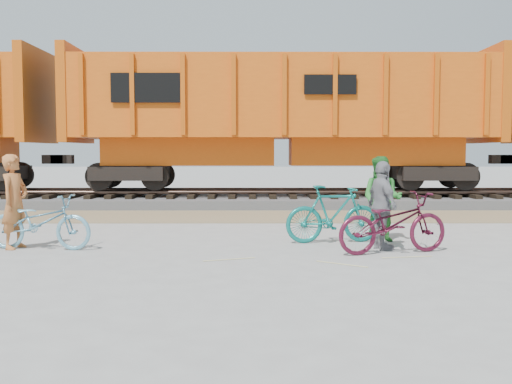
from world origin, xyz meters
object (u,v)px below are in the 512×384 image
bicycle_teal (333,214)px  person_woman (382,205)px  person_man (382,199)px  bicycle_maroon (393,223)px  bicycle_blue (40,222)px  person_solo (15,202)px  hopper_car_center (282,115)px

bicycle_teal → person_woman: bearing=-143.4°
person_man → bicycle_maroon: bearing=-64.9°
bicycle_maroon → bicycle_blue: bearing=70.5°
bicycle_teal → person_man: person_man is taller
bicycle_teal → bicycle_blue: bearing=89.9°
bicycle_maroon → person_man: size_ratio=1.21×
person_solo → person_woman: bearing=-79.6°
bicycle_blue → bicycle_maroon: size_ratio=0.93×
bicycle_teal → bicycle_maroon: (0.88, -1.19, -0.03)m
bicycle_maroon → person_man: bearing=-20.4°
bicycle_maroon → bicycle_teal: bearing=21.0°
person_woman → person_man: bearing=-27.0°
bicycle_blue → person_woman: (6.24, -0.04, 0.31)m
bicycle_teal → bicycle_maroon: size_ratio=0.92×
person_man → hopper_car_center: bearing=131.7°
person_man → bicycle_teal: bearing=-138.8°
bicycle_blue → bicycle_maroon: 6.36m
bicycle_teal → person_woman: 1.14m
bicycle_maroon → person_man: 1.43m
person_solo → bicycle_blue: bearing=-89.8°
hopper_car_center → bicycle_teal: 8.41m
bicycle_maroon → person_solo: person_solo is taller
bicycle_blue → bicycle_maroon: bearing=-87.6°
bicycle_blue → person_solo: person_solo is taller
bicycle_blue → person_woman: 6.25m
person_solo → person_woman: person_solo is taller
bicycle_maroon → person_solo: size_ratio=1.18×
bicycle_teal → person_solo: (-5.96, -0.66, 0.30)m
hopper_car_center → person_solo: size_ratio=8.04×
bicycle_teal → person_solo: 6.00m
hopper_car_center → bicycle_teal: size_ratio=7.42×
person_solo → bicycle_teal: bearing=-72.2°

